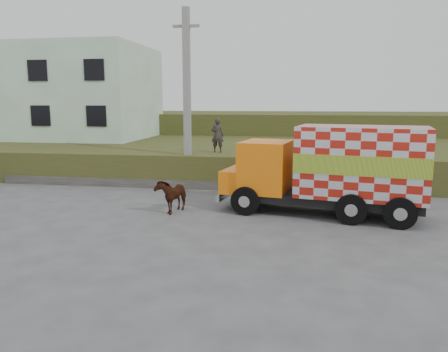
% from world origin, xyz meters
% --- Properties ---
extents(ground, '(120.00, 120.00, 0.00)m').
position_xyz_m(ground, '(0.00, 0.00, 0.00)').
color(ground, '#474749').
rests_on(ground, ground).
extents(embankment, '(40.00, 12.00, 1.50)m').
position_xyz_m(embankment, '(0.00, 10.00, 0.75)').
color(embankment, '#304416').
rests_on(embankment, ground).
extents(embankment_far, '(40.00, 12.00, 3.00)m').
position_xyz_m(embankment_far, '(0.00, 22.00, 1.50)').
color(embankment_far, '#304416').
rests_on(embankment_far, ground).
extents(retaining_strip, '(16.00, 0.50, 0.40)m').
position_xyz_m(retaining_strip, '(-2.00, 4.20, 0.20)').
color(retaining_strip, '#595651').
rests_on(retaining_strip, ground).
extents(building, '(10.00, 8.00, 6.00)m').
position_xyz_m(building, '(-11.00, 13.00, 4.50)').
color(building, silver).
rests_on(building, embankment).
extents(utility_pole, '(1.20, 0.30, 8.00)m').
position_xyz_m(utility_pole, '(-1.00, 4.60, 4.08)').
color(utility_pole, gray).
rests_on(utility_pole, ground).
extents(cargo_truck, '(7.26, 3.48, 3.11)m').
position_xyz_m(cargo_truck, '(5.19, 0.47, 1.60)').
color(cargo_truck, black).
rests_on(cargo_truck, ground).
extents(cow, '(0.98, 1.57, 1.23)m').
position_xyz_m(cow, '(-0.44, -0.02, 0.62)').
color(cow, black).
rests_on(cow, ground).
extents(pedestrian, '(0.62, 0.42, 1.65)m').
position_xyz_m(pedestrian, '(0.17, 5.82, 2.33)').
color(pedestrian, '#2D2B28').
rests_on(pedestrian, embankment).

